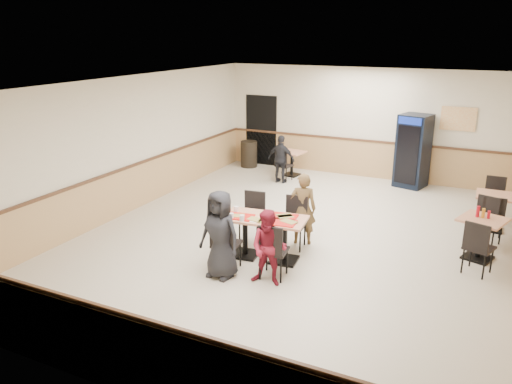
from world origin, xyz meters
The scene contains 20 objects.
ground centered at (0.00, 0.00, 0.00)m, with size 10.00×10.00×0.00m, color beige.
room_shell centered at (1.78, 2.55, 0.58)m, with size 10.00×10.00×10.00m.
main_table centered at (-0.19, -1.09, 0.52)m, with size 1.54×0.89×0.78m.
main_chairs centered at (-0.24, -1.10, 0.50)m, with size 1.48×1.85×0.99m.
diner_woman_left centered at (-0.56, -2.03, 0.74)m, with size 0.73×0.47×1.49m, color black.
diner_woman_right centered at (0.27, -1.93, 0.63)m, with size 0.61×0.48×1.26m, color maroon.
diner_man_opposite centered at (0.17, -0.15, 0.70)m, with size 0.51×0.33×1.40m, color brown.
lone_diner centered at (-1.78, 3.42, 0.65)m, with size 0.76×0.31×1.29m, color black.
tabletop_clutter centered at (-0.16, -1.14, 0.81)m, with size 1.29×0.73×0.12m.
side_table_near centered at (3.27, 0.55, 0.51)m, with size 0.90×0.90×0.77m.
side_table_near_chair_south centered at (3.27, -0.06, 0.49)m, with size 0.45×0.45×0.97m, color black, non-canonical shape.
side_table_near_chair_north centered at (3.27, 1.16, 0.49)m, with size 0.45×0.45×0.97m, color black, non-canonical shape.
side_table_far centered at (3.44, 2.18, 0.50)m, with size 0.71×0.71×0.76m.
side_table_far_chair_south centered at (3.44, 1.58, 0.48)m, with size 0.44×0.44×0.96m, color black, non-canonical shape.
side_table_far_chair_north centered at (3.44, 2.79, 0.48)m, with size 0.44×0.44×0.96m, color black, non-canonical shape.
condiment_caddy centered at (3.24, 0.60, 0.86)m, with size 0.23×0.06×0.20m.
back_table centered at (-1.78, 4.20, 0.46)m, with size 0.73×0.73×0.69m.
back_table_chair_lone centered at (-1.78, 3.65, 0.44)m, with size 0.41×0.41×0.88m, color black, non-canonical shape.
pepsi_cooler centered at (1.43, 4.59, 0.95)m, with size 0.87×0.87×1.90m.
trash_bin centered at (-3.30, 4.55, 0.39)m, with size 0.49×0.49×0.78m, color black.
Camera 1 is at (3.22, -8.55, 3.89)m, focal length 35.00 mm.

